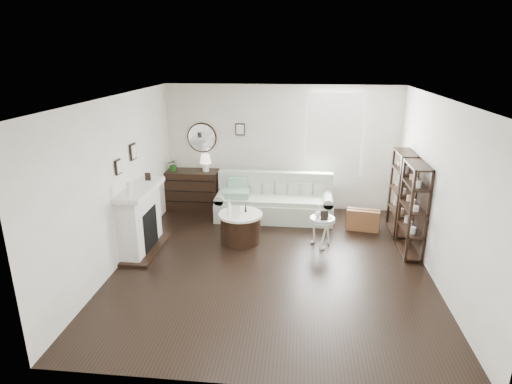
# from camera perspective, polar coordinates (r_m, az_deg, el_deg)

# --- Properties ---
(room) EXTENTS (5.50, 5.50, 5.50)m
(room) POSITION_cam_1_polar(r_m,az_deg,el_deg) (9.23, 8.03, 7.13)
(room) COLOR black
(room) RESTS_ON ground
(fireplace) EXTENTS (0.50, 1.40, 1.84)m
(fireplace) POSITION_cam_1_polar(r_m,az_deg,el_deg) (7.72, -15.08, -3.75)
(fireplace) COLOR silver
(fireplace) RESTS_ON ground
(shelf_unit_far) EXTENTS (0.30, 0.80, 1.60)m
(shelf_unit_far) POSITION_cam_1_polar(r_m,az_deg,el_deg) (8.53, 18.80, -0.13)
(shelf_unit_far) COLOR black
(shelf_unit_far) RESTS_ON ground
(shelf_unit_near) EXTENTS (0.30, 0.80, 1.60)m
(shelf_unit_near) POSITION_cam_1_polar(r_m,az_deg,el_deg) (7.70, 20.18, -2.23)
(shelf_unit_near) COLOR black
(shelf_unit_near) RESTS_ON ground
(sofa) EXTENTS (2.41, 0.83, 0.94)m
(sofa) POSITION_cam_1_polar(r_m,az_deg,el_deg) (8.97, 2.43, -1.56)
(sofa) COLOR #ADB7A3
(sofa) RESTS_ON ground
(quilt) EXTENTS (0.57, 0.48, 0.14)m
(quilt) POSITION_cam_1_polar(r_m,az_deg,el_deg) (8.86, -2.68, -0.16)
(quilt) COLOR #238161
(quilt) RESTS_ON sofa
(suitcase) EXTENTS (0.65, 0.31, 0.42)m
(suitcase) POSITION_cam_1_polar(r_m,az_deg,el_deg) (8.63, 14.05, -3.64)
(suitcase) COLOR olive
(suitcase) RESTS_ON ground
(dresser) EXTENTS (1.29, 0.55, 0.86)m
(dresser) POSITION_cam_1_polar(r_m,az_deg,el_deg) (9.60, -8.80, 0.34)
(dresser) COLOR black
(dresser) RESTS_ON ground
(table_lamp) EXTENTS (0.27, 0.27, 0.39)m
(table_lamp) POSITION_cam_1_polar(r_m,az_deg,el_deg) (9.34, -6.74, 3.92)
(table_lamp) COLOR beige
(table_lamp) RESTS_ON dresser
(potted_plant) EXTENTS (0.27, 0.24, 0.28)m
(potted_plant) POSITION_cam_1_polar(r_m,az_deg,el_deg) (9.48, -10.95, 3.59)
(potted_plant) COLOR #1E5418
(potted_plant) RESTS_ON dresser
(drum_table) EXTENTS (0.80, 0.80, 0.56)m
(drum_table) POSITION_cam_1_polar(r_m,az_deg,el_deg) (7.86, -2.06, -4.73)
(drum_table) COLOR black
(drum_table) RESTS_ON ground
(pedestal_table) EXTENTS (0.45, 0.45, 0.54)m
(pedestal_table) POSITION_cam_1_polar(r_m,az_deg,el_deg) (7.70, 8.84, -3.71)
(pedestal_table) COLOR white
(pedestal_table) RESTS_ON ground
(eiffel_drum) EXTENTS (0.11, 0.11, 0.18)m
(eiffel_drum) POSITION_cam_1_polar(r_m,az_deg,el_deg) (7.76, -1.38, -2.11)
(eiffel_drum) COLOR black
(eiffel_drum) RESTS_ON drum_table
(bottle_drum) EXTENTS (0.07, 0.07, 0.29)m
(bottle_drum) POSITION_cam_1_polar(r_m,az_deg,el_deg) (7.65, -3.67, -2.03)
(bottle_drum) COLOR silver
(bottle_drum) RESTS_ON drum_table
(card_frame_drum) EXTENTS (0.16, 0.06, 0.21)m
(card_frame_drum) POSITION_cam_1_polar(r_m,az_deg,el_deg) (7.54, -2.72, -2.63)
(card_frame_drum) COLOR white
(card_frame_drum) RESTS_ON drum_table
(eiffel_ped) EXTENTS (0.11, 0.11, 0.18)m
(eiffel_ped) POSITION_cam_1_polar(r_m,az_deg,el_deg) (7.68, 9.54, -2.69)
(eiffel_ped) COLOR black
(eiffel_ped) RESTS_ON pedestal_table
(flask_ped) EXTENTS (0.13, 0.13, 0.23)m
(flask_ped) POSITION_cam_1_polar(r_m,az_deg,el_deg) (7.65, 8.31, -2.51)
(flask_ped) COLOR silver
(flask_ped) RESTS_ON pedestal_table
(card_frame_ped) EXTENTS (0.13, 0.07, 0.17)m
(card_frame_ped) POSITION_cam_1_polar(r_m,az_deg,el_deg) (7.54, 9.07, -3.13)
(card_frame_ped) COLOR black
(card_frame_ped) RESTS_ON pedestal_table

